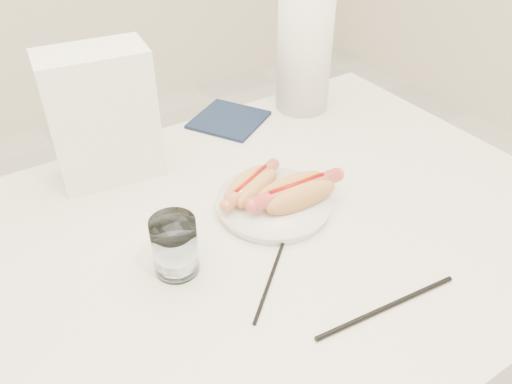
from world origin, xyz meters
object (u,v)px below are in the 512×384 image
hotdog_left (251,186)px  water_glass (175,246)px  plate (273,205)px  paper_towel_roll (304,51)px  hotdog_right (296,193)px  napkin_box (102,116)px  table (240,262)px

hotdog_left → water_glass: (-0.19, -0.08, 0.01)m
plate → paper_towel_roll: (0.28, 0.29, 0.13)m
plate → hotdog_left: (-0.02, 0.04, 0.03)m
hotdog_right → paper_towel_roll: (0.25, 0.31, 0.10)m
hotdog_left → napkin_box: size_ratio=0.59×
water_glass → hotdog_right: bearing=4.0°
table → water_glass: (-0.12, -0.01, 0.11)m
napkin_box → paper_towel_roll: (0.48, 0.02, 0.01)m
plate → table: bearing=-161.3°
plate → paper_towel_roll: 0.42m
hotdog_left → paper_towel_roll: (0.30, 0.25, 0.10)m
table → hotdog_right: (0.12, 0.01, 0.10)m
table → napkin_box: bearing=110.3°
hotdog_left → hotdog_right: size_ratio=0.83×
water_glass → napkin_box: napkin_box is taller
hotdog_left → water_glass: size_ratio=1.53×
water_glass → napkin_box: bearing=88.0°
plate → water_glass: (-0.21, -0.04, 0.04)m
table → paper_towel_roll: paper_towel_roll is taller
napkin_box → paper_towel_roll: bearing=10.3°
table → hotdog_left: bearing=45.2°
hotdog_right → water_glass: 0.24m
table → paper_towel_roll: size_ratio=4.35×
hotdog_left → hotdog_right: hotdog_right is taller
water_glass → napkin_box: 0.32m
plate → paper_towel_roll: size_ratio=0.72×
paper_towel_roll → hotdog_right: bearing=-128.6°
hotdog_right → napkin_box: napkin_box is taller
table → water_glass: bearing=-174.5°
water_glass → paper_towel_roll: bearing=33.9°
table → water_glass: size_ratio=12.50×
table → hotdog_left: (0.07, 0.07, 0.10)m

